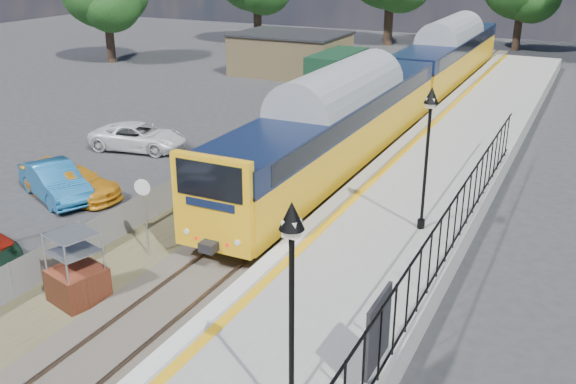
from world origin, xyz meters
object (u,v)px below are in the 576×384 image
Objects in this scene: speed_sign at (144,205)px; car_white at (139,137)px; brick_plinth at (76,269)px; car_yellow at (73,183)px; car_blue at (55,181)px; train at (408,79)px; victorian_lamp_south at (292,266)px; victorian_lamp_north at (429,126)px.

speed_sign is 11.93m from car_white.
car_yellow is at bearing 134.39° from brick_plinth.
car_yellow is (0.55, 0.38, -0.10)m from car_blue.
car_blue is (-6.43, 5.63, -0.31)m from brick_plinth.
car_white is (-7.58, 12.26, -0.38)m from brick_plinth.
train reaches higher than car_yellow.
speed_sign is 0.57× the size of car_white.
brick_plinth is (-8.00, 2.78, -3.27)m from victorian_lamp_south.
car_blue is at bearing -116.48° from train.
victorian_lamp_north is 11.12m from brick_plinth.
victorian_lamp_north is 1.07× the size of car_yellow.
car_blue is at bearing 145.97° from speed_sign.
victorian_lamp_north is 14.22m from car_yellow.
car_white is at bearing 18.90° from car_yellow.
train is 9.38× the size of car_blue.
speed_sign is (-7.80, -4.10, -2.49)m from victorian_lamp_north.
victorian_lamp_south is 9.08m from brick_plinth.
victorian_lamp_south and victorian_lamp_north have the same top height.
speed_sign is 6.99m from car_blue.
train is at bearing 83.94° from brick_plinth.
car_yellow is (-13.69, -1.20, -3.68)m from victorian_lamp_north.
car_blue is 0.93× the size of car_white.
train is at bearing -52.37° from car_white.
car_white reaches higher than car_yellow.
train is 20.60m from speed_sign.
car_yellow is (-13.89, 8.80, -3.68)m from victorian_lamp_south.
victorian_lamp_south is 17.09m from car_blue.
car_blue is (-8.93, -17.93, -1.62)m from train.
car_blue is (-6.43, 2.51, -1.09)m from speed_sign.
brick_plinth is 3.21m from speed_sign.
victorian_lamp_south is 1.72× the size of speed_sign.
car_blue is at bearing 138.79° from brick_plinth.
car_yellow is (-8.39, -17.55, -1.72)m from train.
victorian_lamp_south is at bearing -95.60° from car_blue.
victorian_lamp_south is at bearing -118.64° from car_yellow.
car_yellow is at bearing -115.54° from train.
brick_plinth reaches higher than car_yellow.
train is 15.24m from car_white.
victorian_lamp_south is at bearing -19.19° from brick_plinth.
car_white is at bearing -131.74° from train.
victorian_lamp_south is 0.98× the size of car_white.
victorian_lamp_north is 2.15× the size of brick_plinth.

